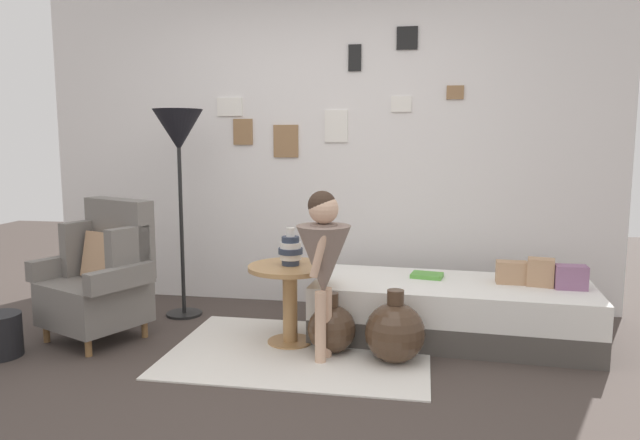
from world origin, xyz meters
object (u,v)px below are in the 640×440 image
(floor_lamp, at_px, (179,139))
(vase_striped, at_px, (291,250))
(book_on_daybed, at_px, (427,275))
(side_table, at_px, (290,288))
(demijohn_far, at_px, (395,332))
(demijohn_near, at_px, (332,328))
(person_child, at_px, (323,254))
(daybed, at_px, (451,310))
(armchair, at_px, (102,276))

(floor_lamp, bearing_deg, vase_striped, -25.96)
(vase_striped, relative_size, book_on_daybed, 1.16)
(side_table, relative_size, demijohn_far, 1.22)
(demijohn_near, height_order, demijohn_far, demijohn_far)
(book_on_daybed, distance_m, demijohn_far, 0.71)
(vase_striped, bearing_deg, person_child, -45.76)
(daybed, relative_size, side_table, 3.43)
(demijohn_near, xyz_separation_m, demijohn_far, (0.42, -0.09, 0.03))
(floor_lamp, xyz_separation_m, person_child, (1.26, -0.76, -0.71))
(daybed, bearing_deg, floor_lamp, 174.93)
(vase_striped, xyz_separation_m, book_on_daybed, (0.91, 0.42, -0.24))
(side_table, xyz_separation_m, book_on_daybed, (0.92, 0.43, 0.02))
(book_on_daybed, bearing_deg, person_child, -132.34)
(daybed, relative_size, person_child, 1.80)
(person_child, distance_m, book_on_daybed, 0.99)
(side_table, distance_m, demijohn_far, 0.78)
(side_table, relative_size, vase_striped, 2.22)
(daybed, height_order, side_table, side_table)
(daybed, height_order, vase_striped, vase_striped)
(vase_striped, height_order, demijohn_far, vase_striped)
(floor_lamp, relative_size, demijohn_near, 4.02)
(armchair, bearing_deg, demijohn_near, -0.81)
(armchair, height_order, side_table, armchair)
(floor_lamp, xyz_separation_m, demijohn_near, (1.29, -0.61, -1.23))
(person_child, bearing_deg, floor_lamp, 148.85)
(daybed, relative_size, vase_striped, 7.62)
(side_table, xyz_separation_m, demijohn_far, (0.72, -0.21, -0.20))
(book_on_daybed, bearing_deg, vase_striped, -155.29)
(vase_striped, distance_m, floor_lamp, 1.32)
(floor_lamp, height_order, demijohn_near, floor_lamp)
(daybed, distance_m, side_table, 1.15)
(vase_striped, bearing_deg, side_table, -102.79)
(book_on_daybed, bearing_deg, demijohn_near, -137.74)
(armchair, bearing_deg, daybed, 9.55)
(daybed, xyz_separation_m, person_child, (-0.81, -0.58, 0.49))
(armchair, xyz_separation_m, book_on_daybed, (2.24, 0.53, -0.02))
(vase_striped, bearing_deg, daybed, 15.22)
(side_table, bearing_deg, armchair, -175.76)
(side_table, xyz_separation_m, demijohn_near, (0.31, -0.12, -0.23))
(armchair, bearing_deg, floor_lamp, 59.65)
(armchair, height_order, demijohn_near, armchair)
(demijohn_near, bearing_deg, book_on_daybed, 42.26)
(demijohn_far, bearing_deg, floor_lamp, 157.48)
(vase_striped, xyz_separation_m, demijohn_far, (0.72, -0.23, -0.46))
(armchair, relative_size, vase_striped, 3.80)
(daybed, xyz_separation_m, floor_lamp, (-2.07, 0.18, 1.19))
(vase_striped, bearing_deg, demijohn_near, -23.83)
(demijohn_far, bearing_deg, demijohn_near, 167.38)
(daybed, height_order, demijohn_far, demijohn_far)
(armchair, xyz_separation_m, demijohn_near, (1.63, -0.02, -0.28))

